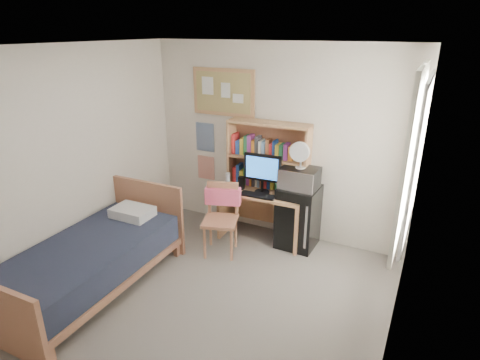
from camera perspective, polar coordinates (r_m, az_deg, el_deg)
The scene contains 25 objects.
floor at distance 4.34m, azimuth -6.47°, elevation -18.71°, with size 3.60×4.20×0.02m, color gray.
ceiling at distance 3.36m, azimuth -8.35°, elevation 18.15°, with size 3.60×4.20×0.02m, color white.
wall_back at distance 5.42m, azimuth 5.08°, elevation 5.30°, with size 3.60×0.04×2.60m, color silver.
wall_left at distance 4.84m, azimuth -25.36°, elevation 1.41°, with size 0.04×4.20×2.60m, color silver.
wall_right at distance 3.12m, azimuth 21.79°, elevation -8.41°, with size 0.04×4.20×2.60m, color silver.
window_unit at distance 4.13m, azimuth 23.43°, elevation 2.98°, with size 0.10×1.40×1.70m, color white.
curtain_left at distance 3.75m, azimuth 22.49°, elevation 1.40°, with size 0.04×0.55×1.70m, color silver.
curtain_right at distance 4.51m, azimuth 23.46°, elevation 4.40°, with size 0.04×0.55×1.70m, color silver.
bulletin_board at distance 5.60m, azimuth -2.37°, elevation 12.36°, with size 0.94×0.03×0.64m, color tan.
poster_wave at distance 5.90m, azimuth -4.99°, elevation 6.09°, with size 0.30×0.01×0.42m, color navy.
poster_japan at distance 6.04m, azimuth -4.85°, elevation 1.78°, with size 0.28×0.01×0.36m, color red.
desk at distance 5.50m, azimuth 3.30°, elevation -4.96°, with size 1.13×0.57×0.71m, color tan.
desk_chair at distance 5.10m, azimuth -2.82°, elevation -5.78°, with size 0.46×0.46×0.92m, color #AA7050.
mini_fridge at distance 5.35m, azimuth 8.26°, elevation -5.17°, with size 0.49×0.49×0.83m, color black.
bed at distance 4.81m, azimuth -20.45°, elevation -11.43°, with size 1.02×2.05×0.56m, color #1B1F31.
hutch at distance 5.33m, azimuth 4.06°, elevation 3.49°, with size 1.10×0.28×0.90m, color tan.
monitor at distance 5.21m, azimuth 3.20°, elevation 0.91°, with size 0.50×0.04×0.53m, color black.
keyboard at distance 5.18m, azimuth 2.59°, elevation -2.21°, with size 0.47×0.15×0.02m, color black.
speaker_left at distance 5.38m, azimuth 0.18°, elevation -0.41°, with size 0.07×0.07×0.18m, color black.
speaker_right at distance 5.18m, azimuth 6.26°, elevation -1.38°, with size 0.07×0.07×0.18m, color black.
water_bottle at distance 5.41m, azimuth -1.73°, elevation -0.07°, with size 0.06×0.06×0.22m, color white.
hoodie at distance 5.17m, azimuth -2.44°, elevation -2.28°, with size 0.46×0.14×0.22m, color #FF6186.
microwave at distance 5.12m, azimuth 8.50°, elevation 0.29°, with size 0.46×0.35×0.27m, color silver.
desk_fan at distance 5.03m, azimuth 8.68°, elevation 3.39°, with size 0.25×0.25×0.31m, color white.
pillow at distance 5.12m, azimuth -15.05°, elevation -4.43°, with size 0.49×0.34×0.12m, color white.
Camera 1 is at (1.90, -2.76, 2.75)m, focal length 30.00 mm.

